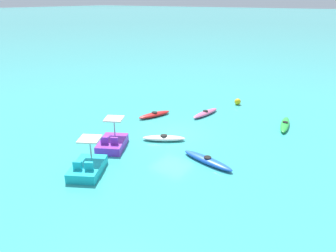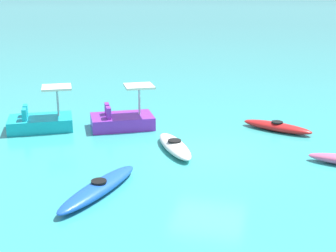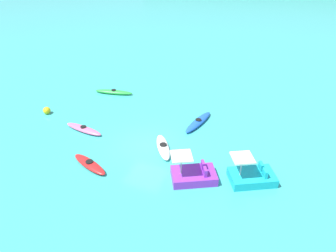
# 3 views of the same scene
# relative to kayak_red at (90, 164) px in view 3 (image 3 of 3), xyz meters

# --- Properties ---
(ground_plane) EXTENTS (600.00, 600.00, 0.00)m
(ground_plane) POSITION_rel_kayak_red_xyz_m (2.10, 3.06, -0.16)
(ground_plane) COLOR #38ADA8
(kayak_red) EXTENTS (2.81, 1.62, 0.37)m
(kayak_red) POSITION_rel_kayak_red_xyz_m (0.00, 0.00, 0.00)
(kayak_red) COLOR red
(kayak_red) RESTS_ON ground_plane
(kayak_blue) EXTENTS (1.33, 3.42, 0.37)m
(kayak_blue) POSITION_rel_kayak_red_xyz_m (4.46, 6.88, -0.00)
(kayak_blue) COLOR blue
(kayak_blue) RESTS_ON ground_plane
(kayak_pink) EXTENTS (3.03, 1.05, 0.37)m
(kayak_pink) POSITION_rel_kayak_red_xyz_m (-2.51, 3.14, -0.00)
(kayak_pink) COLOR pink
(kayak_pink) RESTS_ON ground_plane
(kayak_white) EXTENTS (2.04, 2.72, 0.37)m
(kayak_white) POSITION_rel_kayak_red_xyz_m (3.31, 3.14, 0.00)
(kayak_white) COLOR white
(kayak_white) RESTS_ON ground_plane
(kayak_green) EXTENTS (3.23, 1.15, 0.37)m
(kayak_green) POSITION_rel_kayak_red_xyz_m (-3.49, 9.01, -0.00)
(kayak_green) COLOR green
(kayak_green) RESTS_ON ground_plane
(pedal_boat_purple) EXTENTS (2.82, 2.44, 1.68)m
(pedal_boat_purple) POSITION_rel_kayak_red_xyz_m (5.92, 1.10, 0.17)
(pedal_boat_purple) COLOR purple
(pedal_boat_purple) RESTS_ON ground_plane
(pedal_boat_cyan) EXTENTS (2.82, 2.45, 1.68)m
(pedal_boat_cyan) POSITION_rel_kayak_red_xyz_m (8.91, 2.12, 0.17)
(pedal_boat_cyan) COLOR #19B7C6
(pedal_boat_cyan) RESTS_ON ground_plane
(buoy_yellow) EXTENTS (0.53, 0.53, 0.53)m
(buoy_yellow) POSITION_rel_kayak_red_xyz_m (-6.42, 4.21, 0.10)
(buoy_yellow) COLOR yellow
(buoy_yellow) RESTS_ON ground_plane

